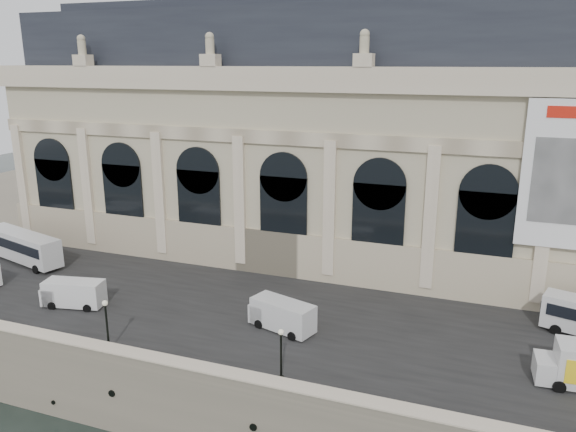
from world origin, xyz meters
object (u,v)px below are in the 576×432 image
at_px(van_c, 280,314).
at_px(van_b, 71,293).
at_px(lamp_right, 281,356).
at_px(bus_left, 23,246).
at_px(lamp_left, 107,327).

bearing_deg(van_c, van_b, -172.94).
bearing_deg(van_c, lamp_right, -68.05).
xyz_separation_m(van_c, lamp_right, (3.11, -7.72, 0.72)).
bearing_deg(bus_left, van_b, -29.90).
bearing_deg(van_b, bus_left, 150.10).
bearing_deg(bus_left, van_c, -8.88).
height_order(van_b, van_c, van_c).
bearing_deg(van_b, van_c, 7.06).
distance_m(lamp_left, lamp_right, 14.47).
bearing_deg(lamp_left, van_b, 145.81).
height_order(van_c, lamp_left, lamp_left).
relative_size(bus_left, lamp_left, 2.75).
distance_m(van_b, van_c, 20.39).
height_order(van_b, lamp_right, lamp_right).
relative_size(van_c, lamp_left, 1.41).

